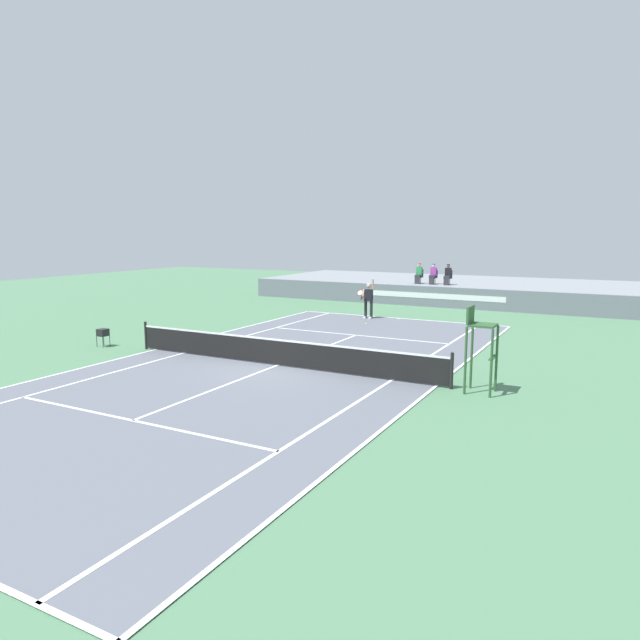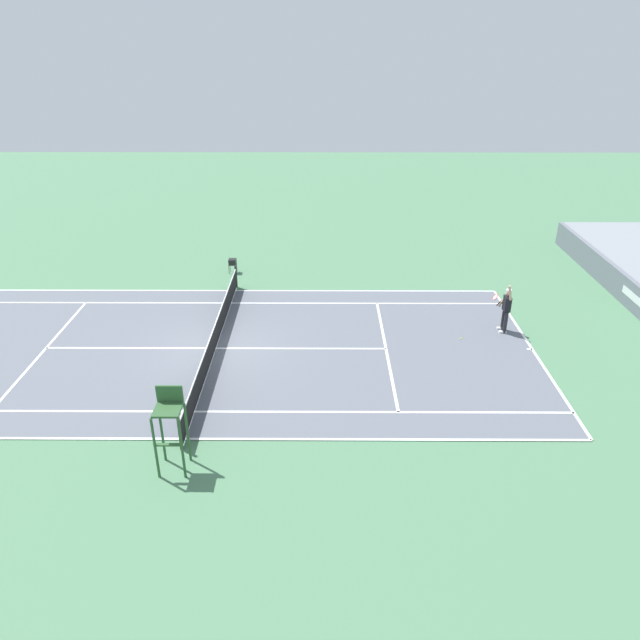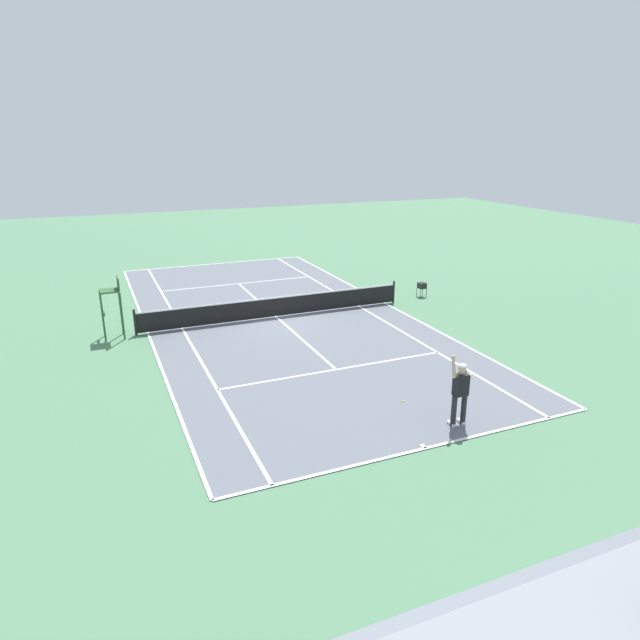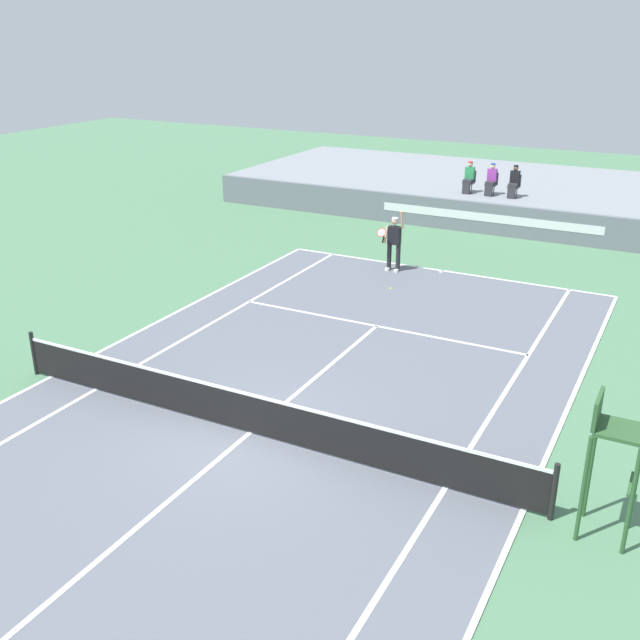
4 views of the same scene
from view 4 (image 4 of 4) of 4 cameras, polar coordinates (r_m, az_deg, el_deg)
ground_plane at (r=15.12m, az=-5.45°, el=-8.74°), size 80.00×80.00×0.00m
court at (r=15.12m, az=-5.45°, el=-8.71°), size 11.08×23.88×0.03m
net at (r=14.86m, az=-5.52°, el=-7.01°), size 11.98×0.10×1.07m
barrier_wall at (r=29.83m, az=12.83°, el=7.63°), size 24.82×0.25×1.22m
bleacher_platform at (r=34.53m, az=15.08°, el=9.32°), size 24.82×9.67×1.22m
spectator_seated_0 at (r=31.31m, az=11.41°, el=10.69°), size 0.44×0.60×1.26m
spectator_seated_1 at (r=31.07m, az=13.06°, el=10.48°), size 0.44×0.60×1.26m
spectator_seated_2 at (r=30.86m, az=14.73°, el=10.25°), size 0.44×0.60×1.26m
tennis_player at (r=24.60m, az=5.71°, el=6.00°), size 0.77×0.62×2.08m
tennis_ball at (r=23.07m, az=5.48°, el=2.42°), size 0.07×0.07×0.07m
umpire_chair at (r=12.44m, az=21.53°, el=-9.29°), size 0.77×0.77×2.44m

